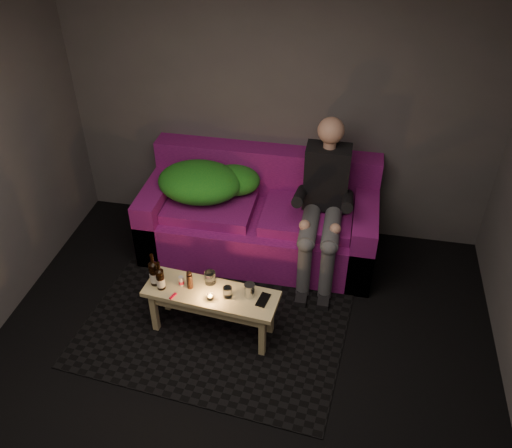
{
  "coord_description": "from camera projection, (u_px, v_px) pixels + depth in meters",
  "views": [
    {
      "loc": [
        0.67,
        -2.26,
        3.38
      ],
      "look_at": [
        -0.04,
        1.37,
        0.61
      ],
      "focal_mm": 38.0,
      "sensor_mm": 36.0,
      "label": 1
    }
  ],
  "objects": [
    {
      "name": "tealight",
      "position": [
        210.0,
        297.0,
        4.14
      ],
      "size": [
        0.05,
        0.05,
        0.04
      ],
      "color": "white",
      "rests_on": "coffee_table"
    },
    {
      "name": "floor",
      "position": [
        225.0,
        403.0,
        3.91
      ],
      "size": [
        4.5,
        4.5,
        0.0
      ],
      "primitive_type": "plane",
      "color": "black",
      "rests_on": "ground"
    },
    {
      "name": "room",
      "position": [
        234.0,
        176.0,
        3.29
      ],
      "size": [
        4.5,
        4.5,
        4.5
      ],
      "color": "silver",
      "rests_on": "ground"
    },
    {
      "name": "tumbler_front",
      "position": [
        228.0,
        292.0,
        4.14
      ],
      "size": [
        0.09,
        0.09,
        0.09
      ],
      "primitive_type": "cylinder",
      "rotation": [
        0.0,
        0.0,
        0.25
      ],
      "color": "white",
      "rests_on": "coffee_table"
    },
    {
      "name": "person",
      "position": [
        324.0,
        200.0,
        4.68
      ],
      "size": [
        0.39,
        0.89,
        1.43
      ],
      "color": "black",
      "rests_on": "sofa"
    },
    {
      "name": "pepper_mill",
      "position": [
        190.0,
        281.0,
        4.21
      ],
      "size": [
        0.05,
        0.05,
        0.13
      ],
      "primitive_type": "cylinder",
      "rotation": [
        0.0,
        0.0,
        -0.05
      ],
      "color": "black",
      "rests_on": "coffee_table"
    },
    {
      "name": "smartphone",
      "position": [
        263.0,
        300.0,
        4.13
      ],
      "size": [
        0.1,
        0.17,
        0.01
      ],
      "primitive_type": "cube",
      "rotation": [
        0.0,
        0.0,
        -0.19
      ],
      "color": "black",
      "rests_on": "coffee_table"
    },
    {
      "name": "green_blanket",
      "position": [
        206.0,
        181.0,
        5.01
      ],
      "size": [
        0.94,
        0.64,
        0.32
      ],
      "color": "#167C23",
      "rests_on": "sofa"
    },
    {
      "name": "red_lighter",
      "position": [
        173.0,
        296.0,
        4.17
      ],
      "size": [
        0.04,
        0.07,
        0.01
      ],
      "primitive_type": "cube",
      "rotation": [
        0.0,
        0.0,
        -0.36
      ],
      "color": "red",
      "rests_on": "coffee_table"
    },
    {
      "name": "coffee_table",
      "position": [
        211.0,
        299.0,
        4.25
      ],
      "size": [
        1.09,
        0.43,
        0.43
      ],
      "rotation": [
        0.0,
        0.0,
        -0.09
      ],
      "color": "#CFB879",
      "rests_on": "rug"
    },
    {
      "name": "rug",
      "position": [
        215.0,
        325.0,
        4.5
      ],
      "size": [
        2.25,
        1.73,
        0.01
      ],
      "primitive_type": "cube",
      "rotation": [
        0.0,
        0.0,
        -0.09
      ],
      "color": "black",
      "rests_on": "floor"
    },
    {
      "name": "beer_bottle_b",
      "position": [
        160.0,
        279.0,
        4.19
      ],
      "size": [
        0.07,
        0.07,
        0.26
      ],
      "color": "black",
      "rests_on": "coffee_table"
    },
    {
      "name": "sofa",
      "position": [
        260.0,
        219.0,
        5.15
      ],
      "size": [
        2.15,
        0.97,
        0.92
      ],
      "color": "#6A0E64",
      "rests_on": "floor"
    },
    {
      "name": "steel_cup",
      "position": [
        250.0,
        290.0,
        4.14
      ],
      "size": [
        0.1,
        0.1,
        0.11
      ],
      "primitive_type": "cylinder",
      "rotation": [
        0.0,
        0.0,
        0.22
      ],
      "color": "#B1B4B8",
      "rests_on": "coffee_table"
    },
    {
      "name": "tumbler_back",
      "position": [
        210.0,
        278.0,
        4.27
      ],
      "size": [
        0.09,
        0.09,
        0.1
      ],
      "primitive_type": "cylinder",
      "rotation": [
        0.0,
        0.0,
        -0.03
      ],
      "color": "white",
      "rests_on": "coffee_table"
    },
    {
      "name": "salt_shaker",
      "position": [
        181.0,
        281.0,
        4.25
      ],
      "size": [
        0.04,
        0.04,
        0.09
      ],
      "primitive_type": "cylinder",
      "rotation": [
        0.0,
        0.0,
        -0.03
      ],
      "color": "silver",
      "rests_on": "coffee_table"
    },
    {
      "name": "beer_bottle_a",
      "position": [
        154.0,
        273.0,
        4.22
      ],
      "size": [
        0.08,
        0.08,
        0.3
      ],
      "color": "black",
      "rests_on": "coffee_table"
    }
  ]
}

